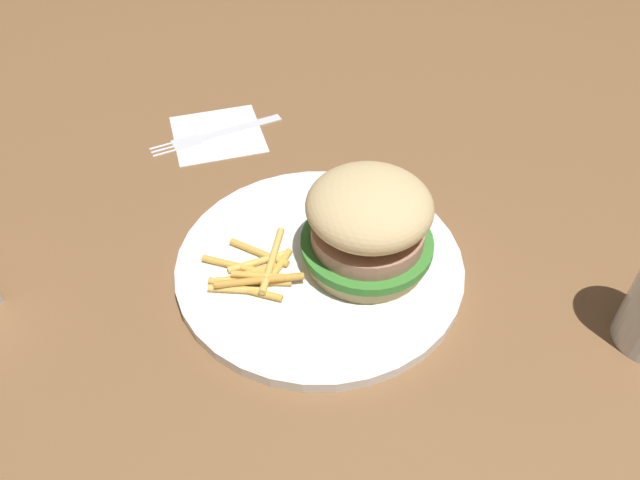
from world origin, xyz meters
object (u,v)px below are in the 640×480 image
at_px(plate, 320,266).
at_px(sandwich, 368,224).
at_px(napkin, 218,134).
at_px(fork, 216,133).
at_px(fries_pile, 255,272).

bearing_deg(plate, sandwich, 78.55).
xyz_separation_m(sandwich, napkin, (-0.27, -0.10, -0.06)).
bearing_deg(napkin, fork, -80.30).
bearing_deg(plate, fork, -167.49).
bearing_deg(sandwich, fries_pile, -94.77).
bearing_deg(fork, napkin, 99.70).
relative_size(sandwich, fries_pile, 1.38).
height_order(napkin, fork, fork).
height_order(fries_pile, fork, fries_pile).
relative_size(plate, napkin, 2.59).
bearing_deg(fork, sandwich, 20.79).
bearing_deg(plate, fries_pile, -90.10).
distance_m(sandwich, fork, 0.29).
xyz_separation_m(plate, napkin, (-0.26, -0.06, -0.01)).
bearing_deg(fork, plate, 12.51).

